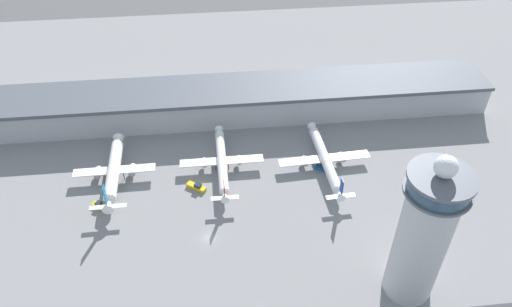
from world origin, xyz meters
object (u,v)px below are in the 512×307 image
(airplane_gate_charlie, at_px, (325,159))
(service_truck_baggage, at_px, (197,187))
(airplane_gate_alpha, at_px, (114,171))
(airplane_gate_bravo, at_px, (222,162))
(service_truck_fuel, at_px, (324,169))
(control_tower, at_px, (423,234))
(service_truck_catering, at_px, (100,206))

(airplane_gate_charlie, height_order, service_truck_baggage, airplane_gate_charlie)
(airplane_gate_alpha, relative_size, airplane_gate_bravo, 0.97)
(airplane_gate_bravo, bearing_deg, service_truck_baggage, -137.36)
(airplane_gate_bravo, height_order, service_truck_baggage, airplane_gate_bravo)
(airplane_gate_bravo, xyz_separation_m, service_truck_baggage, (-10.15, -9.35, -3.48))
(airplane_gate_charlie, xyz_separation_m, service_truck_fuel, (-0.52, -1.83, -3.26))
(control_tower, bearing_deg, service_truck_baggage, 141.94)
(airplane_gate_bravo, xyz_separation_m, service_truck_fuel, (39.68, -4.29, -3.54))
(airplane_gate_alpha, height_order, airplane_gate_charlie, airplane_gate_alpha)
(control_tower, relative_size, service_truck_baggage, 6.96)
(service_truck_catering, bearing_deg, airplane_gate_charlie, 8.74)
(airplane_gate_bravo, distance_m, service_truck_catering, 47.68)
(airplane_gate_bravo, height_order, airplane_gate_charlie, airplane_gate_charlie)
(control_tower, relative_size, airplane_gate_charlie, 1.22)
(service_truck_catering, bearing_deg, control_tower, -23.99)
(airplane_gate_bravo, bearing_deg, airplane_gate_charlie, -3.51)
(airplane_gate_charlie, xyz_separation_m, service_truck_baggage, (-50.35, -6.88, -3.20))
(airplane_gate_charlie, relative_size, service_truck_baggage, 5.69)
(airplane_gate_alpha, relative_size, service_truck_fuel, 5.39)
(airplane_gate_alpha, bearing_deg, service_truck_catering, -105.81)
(airplane_gate_alpha, distance_m, airplane_gate_charlie, 81.13)
(airplane_gate_charlie, bearing_deg, service_truck_catering, -171.26)
(airplane_gate_alpha, xyz_separation_m, airplane_gate_bravo, (40.92, 1.41, -0.50))
(airplane_gate_alpha, bearing_deg, service_truck_baggage, -14.47)
(control_tower, distance_m, service_truck_baggage, 84.97)
(control_tower, xyz_separation_m, service_truck_fuel, (-14.33, 55.29, -24.12))
(control_tower, relative_size, airplane_gate_bravo, 1.28)
(airplane_gate_bravo, relative_size, airplane_gate_charlie, 0.95)
(airplane_gate_alpha, bearing_deg, airplane_gate_charlie, -0.75)
(service_truck_fuel, relative_size, service_truck_baggage, 0.98)
(service_truck_catering, bearing_deg, airplane_gate_alpha, 74.19)
(control_tower, height_order, airplane_gate_bravo, control_tower)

